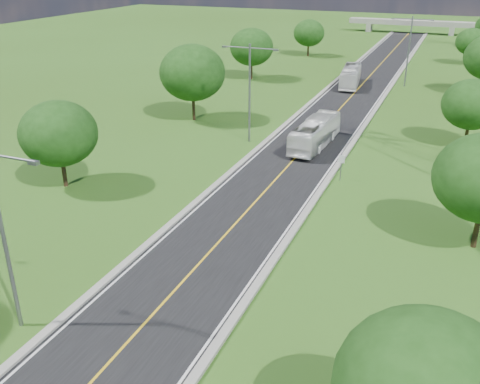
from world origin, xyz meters
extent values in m
plane|color=#315518|center=(0.00, 60.00, 0.00)|extent=(260.00, 260.00, 0.00)
cube|color=black|center=(0.00, 66.00, 0.03)|extent=(8.00, 150.00, 0.06)
cube|color=gray|center=(-4.25, 66.00, 0.11)|extent=(0.50, 150.00, 0.22)
cube|color=gray|center=(4.25, 66.00, 0.11)|extent=(0.50, 150.00, 0.22)
cylinder|color=slate|center=(5.20, 38.00, 1.20)|extent=(0.08, 0.08, 2.40)
cube|color=white|center=(5.20, 37.97, 2.00)|extent=(0.55, 0.04, 0.70)
cube|color=gray|center=(-10.00, 140.00, 1.00)|extent=(1.20, 3.00, 2.00)
cube|color=gray|center=(10.00, 140.00, 1.00)|extent=(1.20, 3.00, 2.00)
cube|color=gray|center=(0.00, 140.00, 2.60)|extent=(30.00, 3.00, 1.20)
cylinder|color=slate|center=(-6.00, 12.00, 5.00)|extent=(0.22, 0.22, 10.00)
cylinder|color=slate|center=(-4.60, 12.00, 9.60)|extent=(2.80, 0.12, 0.12)
cube|color=slate|center=(-3.30, 12.00, 9.55)|extent=(0.50, 0.25, 0.18)
cylinder|color=slate|center=(-6.00, 45.00, 5.00)|extent=(0.22, 0.22, 10.00)
cylinder|color=slate|center=(-7.40, 45.00, 9.60)|extent=(2.80, 0.12, 0.12)
cylinder|color=slate|center=(-4.60, 45.00, 9.60)|extent=(2.80, 0.12, 0.12)
cube|color=slate|center=(-8.70, 45.00, 9.55)|extent=(0.50, 0.25, 0.18)
cube|color=slate|center=(-3.30, 45.00, 9.55)|extent=(0.50, 0.25, 0.18)
cylinder|color=slate|center=(6.00, 78.00, 5.00)|extent=(0.22, 0.22, 10.00)
cylinder|color=slate|center=(4.60, 78.00, 9.60)|extent=(2.80, 0.12, 0.12)
cylinder|color=slate|center=(7.40, 78.00, 9.60)|extent=(2.80, 0.12, 0.12)
cube|color=slate|center=(3.30, 78.00, 9.55)|extent=(0.50, 0.25, 0.18)
cube|color=slate|center=(8.70, 78.00, 9.55)|extent=(0.50, 0.25, 0.18)
cylinder|color=black|center=(-16.00, 28.00, 1.35)|extent=(0.36, 0.36, 2.70)
ellipsoid|color=#193E11|center=(-16.00, 28.00, 4.65)|extent=(6.30, 6.30, 5.36)
cylinder|color=black|center=(-15.00, 50.00, 1.62)|extent=(0.36, 0.36, 3.24)
ellipsoid|color=#193E11|center=(-15.00, 50.00, 5.58)|extent=(7.56, 7.56, 6.43)
cylinder|color=black|center=(-17.00, 74.00, 1.44)|extent=(0.36, 0.36, 2.88)
ellipsoid|color=#193E11|center=(-17.00, 74.00, 4.96)|extent=(6.72, 6.72, 5.71)
cylinder|color=black|center=(-14.50, 98.00, 1.26)|extent=(0.36, 0.36, 2.52)
ellipsoid|color=#193E11|center=(-14.50, 98.00, 4.34)|extent=(5.88, 5.88, 5.00)
cylinder|color=black|center=(16.00, 30.00, 1.44)|extent=(0.36, 0.36, 2.88)
cylinder|color=black|center=(15.00, 52.00, 1.26)|extent=(0.36, 0.36, 2.52)
ellipsoid|color=#193E11|center=(15.00, 52.00, 4.34)|extent=(5.88, 5.88, 5.00)
cylinder|color=black|center=(14.50, 100.00, 1.17)|extent=(0.36, 0.36, 2.34)
ellipsoid|color=#193E11|center=(14.50, 100.00, 4.03)|extent=(5.46, 5.46, 4.64)
imported|color=white|center=(0.83, 45.83, 1.47)|extent=(2.94, 10.28, 2.83)
imported|color=white|center=(-1.53, 74.78, 1.49)|extent=(3.61, 10.48, 2.86)
camera|label=1|loc=(13.39, -4.83, 17.84)|focal=40.00mm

